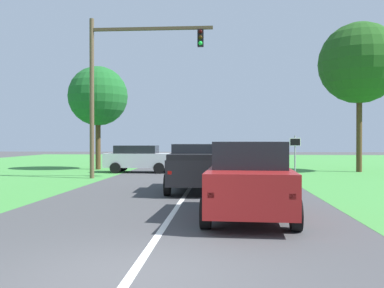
# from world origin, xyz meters

# --- Properties ---
(ground_plane) EXTENTS (120.00, 120.00, 0.00)m
(ground_plane) POSITION_xyz_m (0.00, 9.50, 0.00)
(ground_plane) COLOR #424244
(red_suv_near) EXTENTS (2.46, 4.99, 2.02)m
(red_suv_near) POSITION_xyz_m (2.10, 5.04, 1.05)
(red_suv_near) COLOR maroon
(red_suv_near) RESTS_ON ground_plane
(pickup_truck_lead) EXTENTS (2.27, 5.02, 1.91)m
(pickup_truck_lead) POSITION_xyz_m (0.26, 10.73, 1.00)
(pickup_truck_lead) COLOR black
(pickup_truck_lead) RESTS_ON ground_plane
(traffic_light) EXTENTS (6.66, 0.40, 8.63)m
(traffic_light) POSITION_xyz_m (-4.09, 16.10, 5.57)
(traffic_light) COLOR brown
(traffic_light) RESTS_ON ground_plane
(keep_moving_sign) EXTENTS (0.60, 0.09, 2.32)m
(keep_moving_sign) POSITION_xyz_m (5.32, 16.86, 1.49)
(keep_moving_sign) COLOR gray
(keep_moving_sign) RESTS_ON ground_plane
(oak_tree_right) EXTENTS (5.24, 5.24, 9.72)m
(oak_tree_right) POSITION_xyz_m (10.29, 21.88, 7.07)
(oak_tree_right) COLOR #4C351E
(oak_tree_right) RESTS_ON ground_plane
(crossing_suv_far) EXTENTS (4.42, 2.14, 1.73)m
(crossing_suv_far) POSITION_xyz_m (-3.92, 20.48, 0.92)
(crossing_suv_far) COLOR silver
(crossing_suv_far) RESTS_ON ground_plane
(extra_tree_1) EXTENTS (4.18, 4.18, 7.29)m
(extra_tree_1) POSITION_xyz_m (-7.38, 23.02, 5.18)
(extra_tree_1) COLOR #4C351E
(extra_tree_1) RESTS_ON ground_plane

